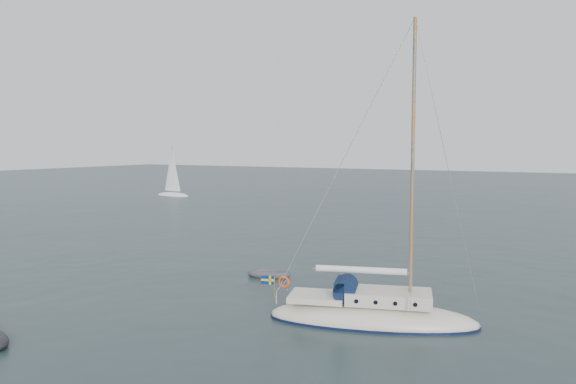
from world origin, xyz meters
The scene contains 4 objects.
ground centered at (0.00, 0.00, 0.00)m, with size 300.00×300.00×0.00m, color black.
sailboat centered at (3.17, -2.72, 1.04)m, with size 9.66×2.89×13.75m.
dinghy centered at (-5.27, 2.60, 0.16)m, with size 2.62×1.18×0.38m.
distant_yacht_a centered at (-45.66, 41.48, 3.55)m, with size 6.27×3.34×8.31m.
Camera 1 is at (11.55, -25.71, 7.82)m, focal length 35.00 mm.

